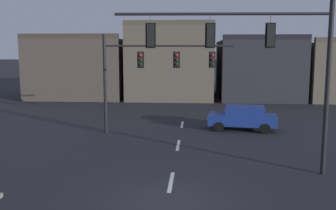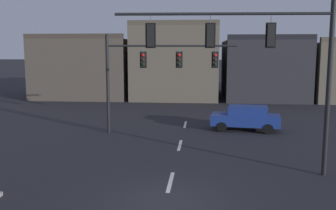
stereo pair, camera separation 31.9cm
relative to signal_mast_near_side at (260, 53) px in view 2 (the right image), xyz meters
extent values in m
plane|color=#232328|center=(-3.57, -3.33, -5.10)|extent=(400.00, 400.00, 0.00)
cube|color=silver|center=(-3.57, -1.33, -5.10)|extent=(0.16, 2.40, 0.01)
cube|color=silver|center=(-3.57, 4.67, -5.10)|extent=(0.16, 2.40, 0.01)
cube|color=silver|center=(-3.57, 10.67, -5.10)|extent=(0.16, 2.40, 0.01)
cylinder|color=black|center=(2.81, 0.14, -1.51)|extent=(0.20, 0.20, 7.19)
cylinder|color=black|center=(-1.56, -0.09, 1.58)|extent=(8.76, 0.58, 0.12)
cylinder|color=#56565B|center=(0.38, 0.01, 1.35)|extent=(0.03, 0.03, 0.35)
cube|color=black|center=(0.38, 0.01, 0.72)|extent=(0.31, 0.26, 0.90)
sphere|color=red|center=(0.37, 0.14, 1.00)|extent=(0.20, 0.20, 0.20)
sphere|color=#2D2314|center=(0.37, 0.14, 0.72)|extent=(0.20, 0.20, 0.20)
sphere|color=black|center=(0.37, 0.14, 0.44)|extent=(0.20, 0.20, 0.20)
cube|color=black|center=(0.38, -0.01, 0.72)|extent=(0.42, 0.05, 1.02)
cylinder|color=#56565B|center=(-2.05, -0.12, 1.35)|extent=(0.03, 0.03, 0.35)
cube|color=black|center=(-2.05, -0.12, 0.72)|extent=(0.31, 0.26, 0.90)
sphere|color=red|center=(-2.06, 0.01, 1.00)|extent=(0.20, 0.20, 0.20)
sphere|color=#2D2314|center=(-2.06, 0.01, 0.72)|extent=(0.20, 0.20, 0.20)
sphere|color=black|center=(-2.06, 0.01, 0.44)|extent=(0.20, 0.20, 0.20)
cube|color=black|center=(-2.05, -0.14, 0.72)|extent=(0.42, 0.05, 1.02)
cylinder|color=#56565B|center=(-4.48, -0.25, 1.35)|extent=(0.03, 0.03, 0.35)
cube|color=black|center=(-4.48, -0.25, 0.72)|extent=(0.31, 0.26, 0.90)
sphere|color=red|center=(-4.49, -0.12, 1.00)|extent=(0.20, 0.20, 0.20)
sphere|color=#2D2314|center=(-4.49, -0.12, 0.72)|extent=(0.20, 0.20, 0.20)
sphere|color=black|center=(-4.49, -0.12, 0.44)|extent=(0.20, 0.20, 0.20)
cube|color=black|center=(-4.48, -0.27, 0.72)|extent=(0.42, 0.05, 1.02)
cylinder|color=black|center=(-8.31, 7.54, -2.05)|extent=(0.20, 0.20, 6.11)
cylinder|color=black|center=(-4.29, 7.96, 0.40)|extent=(8.05, 0.95, 0.12)
sphere|color=black|center=(-8.31, 7.54, 1.06)|extent=(0.18, 0.18, 0.18)
cylinder|color=#56565B|center=(-6.07, 7.77, 0.16)|extent=(0.03, 0.03, 0.35)
cube|color=black|center=(-6.07, 7.77, -0.46)|extent=(0.32, 0.27, 0.90)
sphere|color=red|center=(-6.06, 7.64, -0.18)|extent=(0.20, 0.20, 0.20)
sphere|color=#2D2314|center=(-6.06, 7.64, -0.46)|extent=(0.20, 0.20, 0.20)
sphere|color=black|center=(-6.06, 7.64, -0.74)|extent=(0.20, 0.20, 0.20)
cube|color=black|center=(-6.08, 7.79, -0.46)|extent=(0.42, 0.07, 1.02)
cylinder|color=#56565B|center=(-3.84, 8.00, 0.16)|extent=(0.03, 0.03, 0.35)
cube|color=black|center=(-3.84, 8.00, -0.46)|extent=(0.32, 0.27, 0.90)
sphere|color=red|center=(-3.83, 7.87, -0.18)|extent=(0.20, 0.20, 0.20)
sphere|color=#2D2314|center=(-3.83, 7.87, -0.46)|extent=(0.20, 0.20, 0.20)
sphere|color=black|center=(-3.83, 7.87, -0.74)|extent=(0.20, 0.20, 0.20)
cube|color=black|center=(-3.84, 8.02, -0.46)|extent=(0.42, 0.07, 1.02)
cylinder|color=#56565B|center=(-1.61, 8.23, 0.16)|extent=(0.03, 0.03, 0.35)
cube|color=black|center=(-1.61, 8.23, -0.46)|extent=(0.32, 0.27, 0.90)
sphere|color=red|center=(-1.59, 8.10, -0.18)|extent=(0.20, 0.20, 0.20)
sphere|color=#2D2314|center=(-1.59, 8.10, -0.46)|extent=(0.20, 0.20, 0.20)
sphere|color=black|center=(-1.59, 8.10, -0.74)|extent=(0.20, 0.20, 0.20)
cube|color=black|center=(-1.61, 8.25, -0.46)|extent=(0.42, 0.07, 1.02)
cube|color=navy|center=(0.46, 9.08, -4.40)|extent=(4.59, 2.35, 0.70)
cube|color=navy|center=(0.61, 9.06, -3.77)|extent=(2.65, 1.90, 0.56)
cube|color=#2D3842|center=(-0.15, 9.15, -3.79)|extent=(0.44, 1.54, 0.47)
cube|color=#2D3842|center=(1.77, 8.91, -3.79)|extent=(0.41, 1.54, 0.46)
cylinder|color=black|center=(-1.09, 8.42, -4.78)|extent=(0.66, 0.30, 0.64)
cylinder|color=black|center=(-0.87, 10.10, -4.78)|extent=(0.66, 0.30, 0.64)
cylinder|color=black|center=(1.79, 8.05, -4.78)|extent=(0.66, 0.30, 0.64)
cylinder|color=black|center=(2.01, 9.73, -4.78)|extent=(0.66, 0.30, 0.64)
sphere|color=silver|center=(-1.78, 8.78, -4.35)|extent=(0.16, 0.16, 0.16)
sphere|color=silver|center=(-1.63, 9.92, -4.35)|extent=(0.16, 0.16, 0.16)
cube|color=maroon|center=(2.62, 8.80, -4.32)|extent=(0.21, 1.36, 0.12)
cube|color=brown|center=(-15.50, 28.31, -1.92)|extent=(10.20, 13.02, 6.38)
cube|color=#493F35|center=(-15.50, 22.11, 1.52)|extent=(10.20, 0.60, 0.50)
cube|color=#665B4C|center=(-5.36, 27.50, -1.28)|extent=(9.04, 11.39, 7.65)
cube|color=brown|center=(-5.36, 22.11, 2.79)|extent=(9.04, 0.60, 0.50)
cube|color=#2D2D33|center=(4.14, 28.04, -1.98)|extent=(8.38, 12.46, 6.24)
cube|color=black|center=(4.14, 22.11, 1.38)|extent=(8.38, 0.60, 0.50)
camera|label=1|loc=(-2.60, -16.05, 0.13)|focal=40.95mm
camera|label=2|loc=(-2.28, -16.02, 0.13)|focal=40.95mm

